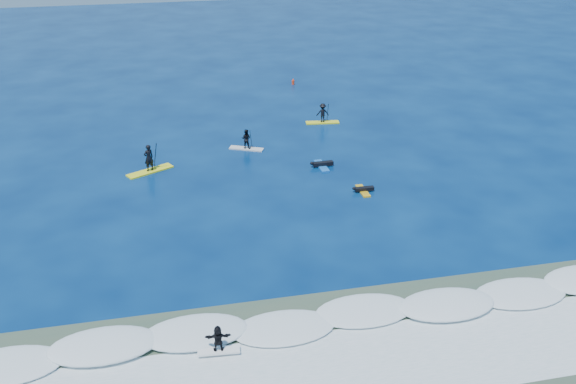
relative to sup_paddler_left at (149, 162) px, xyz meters
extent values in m
plane|color=#031C48|center=(8.56, -9.36, -0.74)|extent=(160.00, 160.00, 0.00)
cube|color=#3B5141|center=(8.56, -23.36, -0.73)|extent=(90.00, 13.00, 0.01)
cube|color=white|center=(8.56, -19.36, -0.74)|extent=(40.00, 6.00, 0.30)
cube|color=silver|center=(8.56, -22.36, -0.74)|extent=(34.00, 5.00, 0.02)
cube|color=yellow|center=(0.00, 0.00, -0.68)|extent=(3.38, 2.30, 0.11)
imported|color=black|center=(0.00, 0.00, 0.34)|extent=(0.84, 0.74, 1.94)
cylinder|color=black|center=(0.45, 0.23, 0.27)|extent=(0.40, 0.71, 2.26)
cube|color=black|center=(0.45, 0.23, -0.80)|extent=(0.13, 0.03, 0.34)
cube|color=silver|center=(7.31, 2.71, -0.70)|extent=(2.66, 1.71, 0.09)
imported|color=black|center=(7.31, 2.71, 0.10)|extent=(0.91, 0.83, 1.51)
cylinder|color=black|center=(7.67, 2.54, 0.05)|extent=(0.29, 0.56, 1.76)
cube|color=black|center=(7.67, 2.54, -0.78)|extent=(0.11, 0.03, 0.26)
cube|color=yellow|center=(14.54, 7.17, -0.69)|extent=(2.88, 1.03, 0.09)
imported|color=black|center=(14.54, 7.17, 0.16)|extent=(1.11, 0.72, 1.62)
cylinder|color=black|center=(14.96, 7.12, 0.10)|extent=(0.12, 0.65, 1.89)
cube|color=black|center=(14.96, 7.12, -0.79)|extent=(0.11, 0.03, 0.28)
cube|color=gold|center=(13.69, -6.28, -0.69)|extent=(0.50, 1.86, 0.09)
cube|color=black|center=(13.78, -6.28, -0.54)|extent=(1.29, 0.34, 0.21)
sphere|color=black|center=(13.05, -6.28, -0.46)|extent=(0.21, 0.21, 0.21)
cube|color=blue|center=(12.09, -1.70, -0.69)|extent=(0.66, 2.18, 0.10)
cube|color=black|center=(12.19, -1.70, -0.51)|extent=(1.51, 0.45, 0.25)
sphere|color=black|center=(11.35, -1.73, -0.41)|extent=(0.25, 0.25, 0.25)
cube|color=white|center=(2.46, -20.39, -0.54)|extent=(1.87, 0.64, 0.10)
imported|color=black|center=(2.46, -20.39, 0.12)|extent=(1.17, 0.45, 1.23)
cylinder|color=red|center=(14.60, 18.79, -0.52)|extent=(0.27, 0.27, 0.44)
cone|color=red|center=(14.60, 18.79, -0.19)|extent=(0.20, 0.20, 0.22)
camera|label=1|loc=(0.73, -42.48, 17.83)|focal=40.00mm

